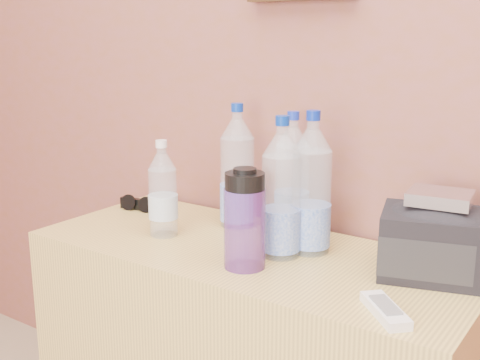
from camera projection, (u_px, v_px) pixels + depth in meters
name	position (u px, v px, depth m)	size (l,w,h in m)	color
pet_large_a	(237.00, 173.00, 1.61)	(0.09, 0.09, 0.33)	white
pet_large_b	(292.00, 180.00, 1.55)	(0.09, 0.09, 0.32)	silver
pet_large_c	(311.00, 191.00, 1.41)	(0.09, 0.09, 0.34)	silver
pet_large_d	(281.00, 195.00, 1.38)	(0.09, 0.09, 0.33)	#AAC0D8
pet_small	(163.00, 194.00, 1.54)	(0.07, 0.07, 0.25)	silver
nalgene_bottle	(245.00, 219.00, 1.32)	(0.09, 0.09, 0.23)	#5F2B8D
sunglasses	(140.00, 205.00, 1.78)	(0.13, 0.05, 0.03)	black
ac_remote	(385.00, 310.00, 1.11)	(0.14, 0.04, 0.02)	white
toiletry_bag	(439.00, 240.00, 1.28)	(0.24, 0.17, 0.16)	black
foil_packet	(440.00, 198.00, 1.26)	(0.13, 0.11, 0.03)	silver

